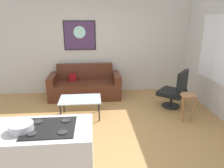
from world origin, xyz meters
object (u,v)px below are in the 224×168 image
Objects in this scene: couch at (85,86)px; coffee_table at (80,100)px; mixing_bowl at (21,127)px; armchair at (175,90)px; wall_painting at (80,35)px; bar_stool at (187,101)px.

coffee_table is at bearing -92.96° from couch.
couch is 6.93× the size of mixing_bowl.
armchair is 1.08× the size of wall_painting.
couch reaches higher than coffee_table.
bar_stool is at bearing -10.87° from coffee_table.
couch is 2.19× the size of wall_painting.
armchair is 1.52× the size of bar_stool.
mixing_bowl reaches higher than couch.
mixing_bowl is at bearing -100.30° from couch.
bar_stool is at bearing 30.43° from mixing_bowl.
armchair reaches higher than couch.
coffee_table is at bearing 75.47° from mixing_bowl.
coffee_table is 3.23× the size of mixing_bowl.
bar_stool is (2.21, -1.67, 0.18)m from couch.
wall_painting is (-0.05, 1.66, 1.28)m from coffee_table.
wall_painting is (-2.32, 2.09, 1.19)m from bar_stool.
coffee_table is 2.31m from bar_stool.
bar_stool reaches higher than coffee_table.
couch is at bearing 156.93° from armchair.
wall_painting is (0.49, 3.74, 0.74)m from mixing_bowl.
wall_painting is at bearing 149.67° from armchair.
coffee_table is (-0.06, -1.24, 0.09)m from couch.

